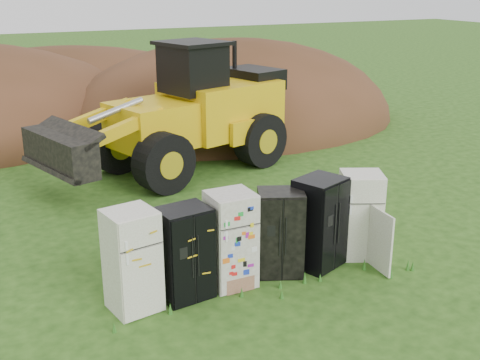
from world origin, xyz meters
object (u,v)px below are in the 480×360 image
Objects in this scene: fridge_black_right at (319,223)px; fridge_open_door at (360,215)px; wheel_loader at (168,111)px; fridge_leftmost at (132,261)px; fridge_sticker at (231,239)px; fridge_dark_mid at (280,233)px; fridge_black_side at (185,253)px.

fridge_open_door is at bearing -20.62° from fridge_black_right.
wheel_loader reaches higher than fridge_open_door.
fridge_leftmost and fridge_sticker have the same top height.
fridge_leftmost is at bearing 158.48° from fridge_black_right.
fridge_leftmost reaches higher than fridge_dark_mid.
fridge_leftmost reaches higher than fridge_open_door.
fridge_sticker is 1.90m from fridge_black_right.
fridge_black_right is at bearing -7.18° from fridge_black_side.
fridge_sticker is at bearing -116.85° from wheel_loader.
fridge_dark_mid is at bearing -155.68° from fridge_open_door.
fridge_leftmost reaches higher than fridge_black_side.
wheel_loader is at bearing 79.09° from fridge_sticker.
fridge_black_side is 0.22× the size of wheel_loader.
fridge_open_door is at bearing -1.08° from fridge_sticker.
fridge_black_side is at bearing -155.13° from fridge_dark_mid.
fridge_sticker is 1.06m from fridge_dark_mid.
fridge_sticker is at bearing -156.85° from fridge_dark_mid.
wheel_loader is (-1.70, 6.96, 1.00)m from fridge_open_door.
fridge_black_side is 0.95× the size of fridge_open_door.
fridge_black_side is at bearing -154.37° from fridge_open_door.
fridge_black_right is at bearing -153.81° from fridge_open_door.
fridge_black_side is at bearing -176.91° from fridge_sticker.
wheel_loader reaches higher than fridge_sticker.
fridge_sticker is at bearing -155.39° from fridge_open_door.
fridge_open_door is (4.82, 0.07, -0.02)m from fridge_leftmost.
fridge_black_right reaches higher than fridge_leftmost.
fridge_black_right is (0.85, -0.04, 0.07)m from fridge_dark_mid.
fridge_black_right is (1.90, -0.03, 0.00)m from fridge_sticker.
fridge_black_right is 7.09m from wheel_loader.
fridge_dark_mid is at bearing 155.27° from fridge_black_right.
fridge_sticker is at bearing -3.82° from fridge_black_side.
fridge_leftmost is 4.82m from fridge_open_door.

